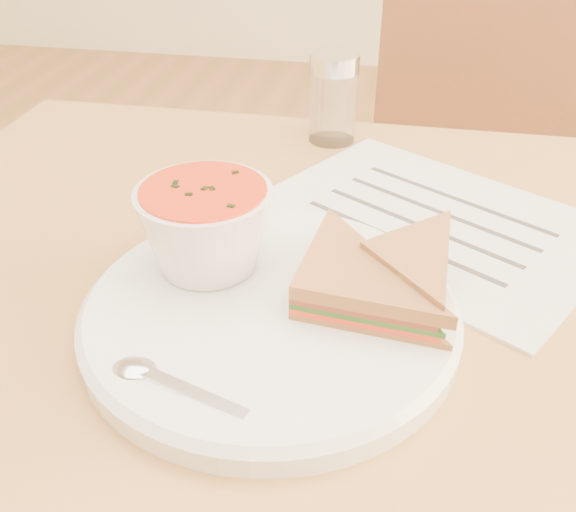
% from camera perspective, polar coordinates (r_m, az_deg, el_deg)
% --- Properties ---
extents(chair_far, '(0.45, 0.45, 0.88)m').
position_cam_1_polar(chair_far, '(1.24, 13.86, 2.18)').
color(chair_far, brown).
rests_on(chair_far, floor).
extents(plate, '(0.32, 0.32, 0.02)m').
position_cam_1_polar(plate, '(0.50, -1.58, -5.19)').
color(plate, white).
rests_on(plate, dining_table).
extents(soup_bowl, '(0.11, 0.11, 0.07)m').
position_cam_1_polar(soup_bowl, '(0.51, -7.26, 2.10)').
color(soup_bowl, white).
rests_on(soup_bowl, plate).
extents(sandwich_half_a, '(0.13, 0.13, 0.04)m').
position_cam_1_polar(sandwich_half_a, '(0.46, 0.05, -4.53)').
color(sandwich_half_a, '#B4703F').
rests_on(sandwich_half_a, plate).
extents(sandwich_half_b, '(0.13, 0.13, 0.03)m').
position_cam_1_polar(sandwich_half_b, '(0.50, 6.34, -0.14)').
color(sandwich_half_b, '#B4703F').
rests_on(sandwich_half_b, plate).
extents(spoon, '(0.16, 0.08, 0.01)m').
position_cam_1_polar(spoon, '(0.42, -8.47, -12.01)').
color(spoon, silver).
rests_on(spoon, plate).
extents(paper_menu, '(0.39, 0.36, 0.00)m').
position_cam_1_polar(paper_menu, '(0.64, 12.46, 3.16)').
color(paper_menu, white).
rests_on(paper_menu, dining_table).
extents(condiment_shaker, '(0.08, 0.08, 0.11)m').
position_cam_1_polar(condiment_shaker, '(0.78, 4.02, 13.82)').
color(condiment_shaker, silver).
rests_on(condiment_shaker, dining_table).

